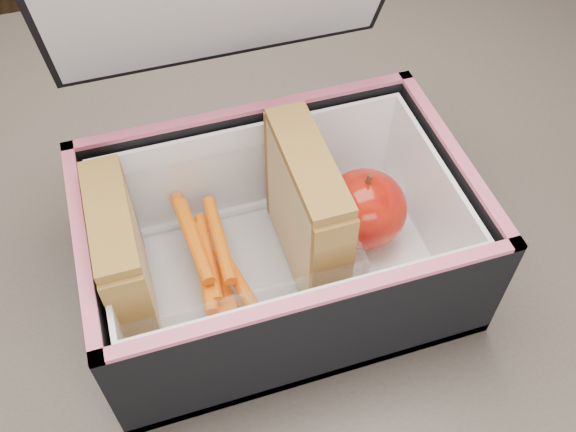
% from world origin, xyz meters
% --- Properties ---
extents(kitchen_table, '(1.20, 0.80, 0.75)m').
position_xyz_m(kitchen_table, '(0.00, 0.00, 0.66)').
color(kitchen_table, brown).
rests_on(kitchen_table, ground).
extents(lunch_bag, '(0.27, 0.25, 0.26)m').
position_xyz_m(lunch_bag, '(-0.00, -0.04, 0.81)').
color(lunch_bag, black).
rests_on(lunch_bag, kitchen_table).
extents(plastic_tub, '(0.18, 0.13, 0.07)m').
position_xyz_m(plastic_tub, '(-0.05, -0.04, 0.80)').
color(plastic_tub, white).
rests_on(plastic_tub, lunch_bag).
extents(sandwich_left, '(0.03, 0.10, 0.11)m').
position_xyz_m(sandwich_left, '(-0.11, -0.04, 0.82)').
color(sandwich_left, '#CBB780').
rests_on(sandwich_left, plastic_tub).
extents(sandwich_right, '(0.03, 0.10, 0.12)m').
position_xyz_m(sandwich_right, '(0.02, -0.04, 0.82)').
color(sandwich_right, '#CBB780').
rests_on(sandwich_right, plastic_tub).
extents(carrot_sticks, '(0.05, 0.14, 0.03)m').
position_xyz_m(carrot_sticks, '(-0.05, -0.04, 0.78)').
color(carrot_sticks, '#FF5A0C').
rests_on(carrot_sticks, plastic_tub).
extents(paper_napkin, '(0.08, 0.08, 0.01)m').
position_xyz_m(paper_napkin, '(0.07, -0.03, 0.77)').
color(paper_napkin, white).
rests_on(paper_napkin, lunch_bag).
extents(red_apple, '(0.09, 0.09, 0.07)m').
position_xyz_m(red_apple, '(0.07, -0.03, 0.80)').
color(red_apple, maroon).
rests_on(red_apple, paper_napkin).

